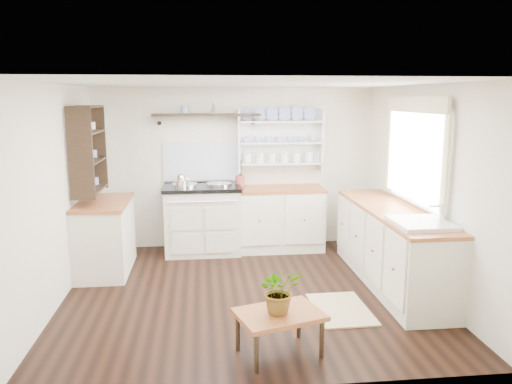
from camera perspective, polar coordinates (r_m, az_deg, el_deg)
floor at (r=5.73m, az=-1.04°, el=-11.38°), size 4.00×3.80×0.01m
wall_back at (r=7.27m, az=-2.43°, el=2.77°), size 4.00×0.02×2.30m
wall_right at (r=5.92m, az=18.58°, el=0.39°), size 0.02×3.80×2.30m
wall_left at (r=5.59m, az=-21.94°, el=-0.41°), size 0.02×3.80×2.30m
ceiling at (r=5.31m, az=-1.12°, el=12.29°), size 4.00×3.80×0.01m
window at (r=5.98m, az=17.77°, el=4.55°), size 0.08×1.55×1.22m
aga_cooker at (r=7.06m, az=-6.12°, el=-3.02°), size 1.07×0.74×0.99m
back_cabinets at (r=7.17m, az=2.57°, el=-2.95°), size 1.27×0.63×0.90m
right_cabinets at (r=6.05m, az=15.20°, el=-5.93°), size 0.62×2.43×0.90m
belfast_sink at (r=5.30m, az=18.32°, el=-4.65°), size 0.55×0.60×0.45m
left_cabinets at (r=6.53m, az=-16.88°, el=-4.79°), size 0.62×1.13×0.90m
plate_rack at (r=7.26m, az=2.72°, el=5.98°), size 1.20×0.22×0.90m
high_shelf at (r=7.07m, az=-5.69°, el=8.68°), size 1.50×0.29×0.16m
left_shelving at (r=6.36m, az=-18.65°, el=4.71°), size 0.28×0.80×1.05m
kettle at (r=6.83m, az=-8.55°, el=1.17°), size 0.17×0.17×0.21m
utensil_crock at (r=7.08m, az=-1.86°, el=1.24°), size 0.13×0.13×0.15m
center_table at (r=4.34m, az=2.69°, el=-14.12°), size 0.82×0.68×0.38m
potted_plant at (r=4.24m, az=2.71°, el=-11.13°), size 0.41×0.37×0.40m
floor_rug at (r=5.36m, az=9.68°, el=-13.06°), size 0.57×0.86×0.02m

